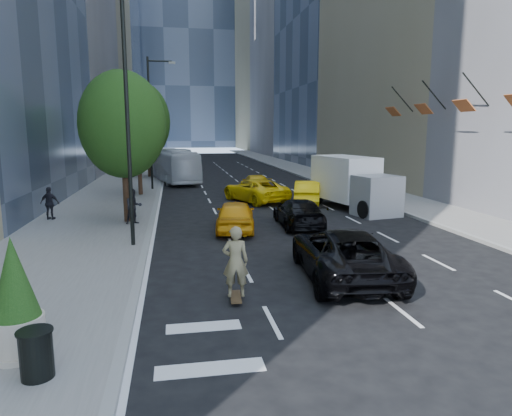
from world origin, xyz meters
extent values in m
plane|color=black|center=(0.00, 0.00, 0.00)|extent=(160.00, 160.00, 0.00)
cube|color=slate|center=(-9.00, 30.00, 0.07)|extent=(6.00, 120.00, 0.15)
cube|color=slate|center=(10.00, 30.00, 0.07)|extent=(4.00, 120.00, 0.15)
cube|color=#303A4B|center=(-22.00, 92.00, 30.00)|extent=(20.00, 28.00, 60.00)
cube|color=#837A5B|center=(22.00, 98.00, 25.00)|extent=(20.00, 24.00, 50.00)
cylinder|color=black|center=(-6.50, 4.00, 5.15)|extent=(0.16, 0.16, 10.00)
cylinder|color=black|center=(-6.50, 22.00, 5.15)|extent=(0.16, 0.16, 10.00)
cylinder|color=black|center=(-5.60, 22.00, 9.85)|extent=(1.80, 0.12, 0.12)
cube|color=#99998C|center=(-4.70, 22.00, 9.75)|extent=(0.50, 0.22, 0.15)
cylinder|color=black|center=(-7.20, 9.00, 1.72)|extent=(0.30, 0.30, 3.15)
ellipsoid|color=#14340E|center=(-7.20, 9.00, 4.98)|extent=(4.20, 4.20, 5.25)
cylinder|color=black|center=(-7.20, 19.00, 1.84)|extent=(0.30, 0.30, 3.38)
ellipsoid|color=#14340E|center=(-7.20, 19.00, 5.32)|extent=(4.50, 4.50, 5.62)
cylinder|color=black|center=(-7.20, 32.00, 1.61)|extent=(0.30, 0.30, 2.93)
ellipsoid|color=#14340E|center=(-7.20, 32.00, 4.63)|extent=(3.90, 3.90, 4.88)
cylinder|color=black|center=(-6.40, 40.00, 2.75)|extent=(0.14, 0.14, 5.20)
imported|color=black|center=(-6.40, 40.00, 4.35)|extent=(2.48, 0.53, 1.00)
cylinder|color=black|center=(11.15, 8.00, 6.85)|extent=(1.75, 0.08, 1.75)
cube|color=#A05025|center=(10.50, 8.00, 6.00)|extent=(0.64, 1.30, 0.64)
cylinder|color=black|center=(11.15, 12.00, 6.85)|extent=(1.75, 0.08, 1.75)
cube|color=#A05025|center=(10.50, 12.00, 6.00)|extent=(0.64, 1.30, 0.64)
cylinder|color=black|center=(11.15, 16.00, 6.85)|extent=(1.75, 0.08, 1.75)
cube|color=#A05025|center=(10.50, 16.00, 6.00)|extent=(0.64, 1.30, 0.64)
imported|color=olive|center=(-3.20, -2.43, 1.00)|extent=(0.77, 0.54, 2.00)
imported|color=black|center=(0.50, -1.00, 0.80)|extent=(3.20, 6.00, 1.60)
imported|color=black|center=(1.20, 6.92, 0.69)|extent=(2.15, 4.85, 1.38)
imported|color=orange|center=(-2.00, 6.50, 0.74)|extent=(2.37, 4.56, 1.48)
imported|color=yellow|center=(3.76, 14.00, 0.74)|extent=(2.85, 4.75, 1.48)
imported|color=yellow|center=(0.50, 15.20, 0.76)|extent=(4.35, 6.02, 1.52)
imported|color=#E4B50C|center=(1.29, 19.42, 0.69)|extent=(2.10, 4.83, 1.38)
imported|color=silver|center=(-4.80, 28.21, 1.50)|extent=(4.64, 11.09, 3.01)
cube|color=white|center=(5.58, 12.15, 1.80)|extent=(3.16, 4.85, 2.63)
cube|color=gray|center=(6.21, 8.89, 1.12)|extent=(2.58, 2.35, 2.24)
cylinder|color=black|center=(5.28, 8.31, 0.49)|extent=(0.52, 1.02, 0.98)
cylinder|color=black|center=(7.29, 8.71, 0.49)|extent=(0.52, 1.02, 0.98)
cylinder|color=black|center=(4.27, 13.48, 0.49)|extent=(0.52, 1.02, 0.98)
cylinder|color=black|center=(6.28, 13.88, 0.49)|extent=(0.52, 1.02, 0.98)
imported|color=black|center=(-6.80, 8.27, 1.01)|extent=(1.02, 0.91, 1.72)
imported|color=black|center=(-11.13, 10.19, 1.00)|extent=(1.06, 0.63, 1.69)
cylinder|color=black|center=(-7.41, -6.00, 0.60)|extent=(0.60, 0.60, 0.89)
cylinder|color=#C0B39F|center=(-8.02, -5.00, 0.57)|extent=(1.04, 1.04, 0.83)
cone|color=#14340E|center=(-8.02, -5.00, 1.81)|extent=(0.94, 0.94, 1.66)
camera|label=1|loc=(-4.79, -14.47, 4.71)|focal=32.00mm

